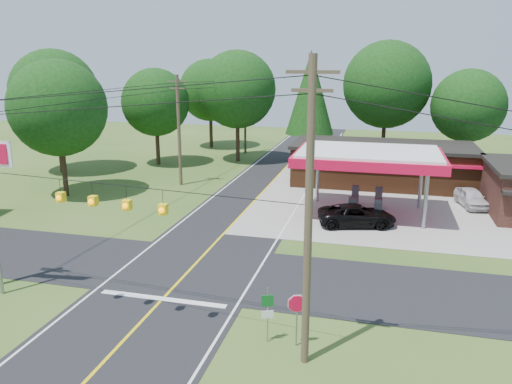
% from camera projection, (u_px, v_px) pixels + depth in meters
% --- Properties ---
extents(ground, '(120.00, 120.00, 0.00)m').
position_uv_depth(ground, '(190.00, 270.00, 27.63)').
color(ground, '#31511C').
rests_on(ground, ground).
extents(main_highway, '(8.00, 120.00, 0.02)m').
position_uv_depth(main_highway, '(190.00, 270.00, 27.63)').
color(main_highway, black).
rests_on(main_highway, ground).
extents(cross_road, '(70.00, 7.00, 0.02)m').
position_uv_depth(cross_road, '(190.00, 270.00, 27.63)').
color(cross_road, black).
rests_on(cross_road, ground).
extents(lane_center_yellow, '(0.15, 110.00, 0.00)m').
position_uv_depth(lane_center_yellow, '(190.00, 270.00, 27.63)').
color(lane_center_yellow, yellow).
rests_on(lane_center_yellow, main_highway).
extents(gas_canopy, '(10.60, 7.40, 4.88)m').
position_uv_depth(gas_canopy, '(369.00, 158.00, 36.56)').
color(gas_canopy, gray).
rests_on(gas_canopy, ground).
extents(convenience_store, '(16.40, 7.55, 3.80)m').
position_uv_depth(convenience_store, '(382.00, 164.00, 46.27)').
color(convenience_store, '#562F18').
rests_on(convenience_store, ground).
extents(utility_pole_near_right, '(1.80, 0.30, 11.50)m').
position_uv_depth(utility_pole_near_right, '(309.00, 214.00, 17.75)').
color(utility_pole_near_right, '#473828').
rests_on(utility_pole_near_right, ground).
extents(utility_pole_far_left, '(1.80, 0.30, 10.00)m').
position_uv_depth(utility_pole_far_left, '(179.00, 129.00, 45.05)').
color(utility_pole_far_left, '#473828').
rests_on(utility_pole_far_left, ground).
extents(utility_pole_north, '(0.30, 0.30, 9.50)m').
position_uv_depth(utility_pole_north, '(245.00, 115.00, 60.73)').
color(utility_pole_north, '#473828').
rests_on(utility_pole_north, ground).
extents(overhead_beacons, '(17.04, 2.04, 1.03)m').
position_uv_depth(overhead_beacons, '(109.00, 186.00, 20.65)').
color(overhead_beacons, black).
rests_on(overhead_beacons, ground).
extents(treeline_backdrop, '(70.27, 51.59, 13.30)m').
position_uv_depth(treeline_backdrop, '(288.00, 100.00, 47.98)').
color(treeline_backdrop, '#332316').
rests_on(treeline_backdrop, ground).
extents(suv_car, '(6.51, 6.51, 1.49)m').
position_uv_depth(suv_car, '(357.00, 216.00, 34.78)').
color(suv_car, black).
rests_on(suv_car, ground).
extents(sedan_car, '(4.97, 4.97, 1.44)m').
position_uv_depth(sedan_car, '(471.00, 198.00, 39.31)').
color(sedan_car, silver).
rests_on(sedan_car, ground).
extents(octagonal_stop_sign, '(0.77, 0.29, 2.29)m').
position_uv_depth(octagonal_stop_sign, '(297.00, 308.00, 19.89)').
color(octagonal_stop_sign, gray).
rests_on(octagonal_stop_sign, ground).
extents(route_sign_post, '(0.48, 0.19, 2.43)m').
position_uv_depth(route_sign_post, '(268.00, 310.00, 20.24)').
color(route_sign_post, gray).
rests_on(route_sign_post, ground).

